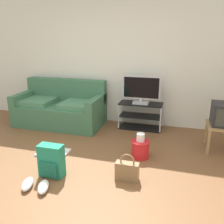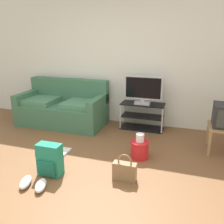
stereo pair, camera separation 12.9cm
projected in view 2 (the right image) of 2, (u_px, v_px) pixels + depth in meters
name	position (u px, v px, depth m)	size (l,w,h in m)	color
ground_plane	(58.00, 180.00, 3.07)	(9.00, 9.80, 0.02)	brown
wall_back	(115.00, 57.00, 4.89)	(9.00, 0.10, 2.70)	silver
couch	(63.00, 108.00, 5.01)	(1.76, 0.89, 0.90)	#3D6B4C
tv_stand	(142.00, 116.00, 4.73)	(0.84, 0.37, 0.51)	black
flat_tv	(143.00, 90.00, 4.55)	(0.73, 0.22, 0.54)	#B2B2B7
backpack	(50.00, 160.00, 3.14)	(0.32, 0.23, 0.43)	#238466
handbag	(125.00, 171.00, 3.03)	(0.30, 0.11, 0.36)	olive
cleaning_bucket	(140.00, 148.00, 3.60)	(0.28, 0.28, 0.38)	red
sneakers_pair	(33.00, 184.00, 2.91)	(0.42, 0.30, 0.09)	white
floor_tray	(53.00, 150.00, 3.79)	(0.46, 0.35, 0.14)	silver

